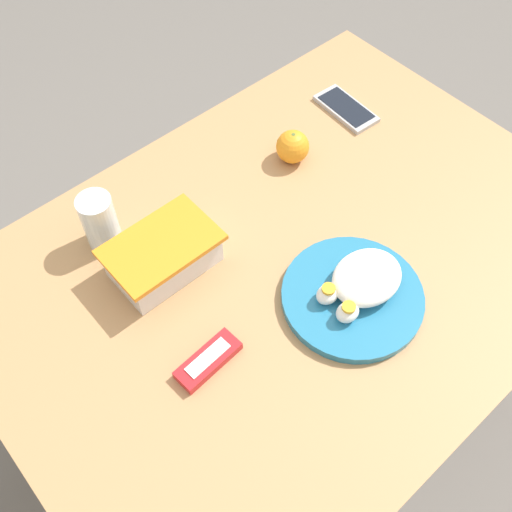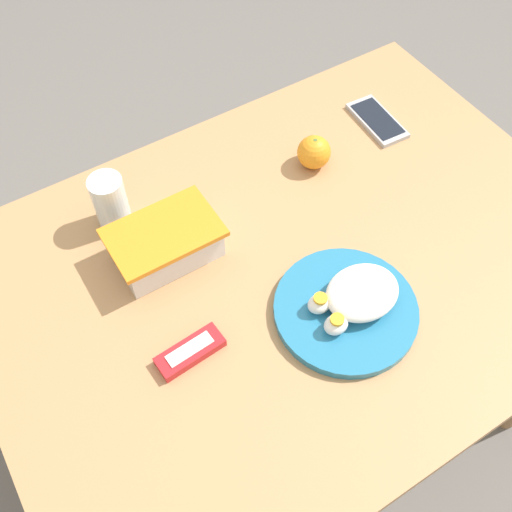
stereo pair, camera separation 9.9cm
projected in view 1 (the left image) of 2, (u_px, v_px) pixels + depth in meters
ground_plane at (282, 403)px, 1.70m from camera, size 10.00×10.00×0.00m
table at (293, 288)px, 1.19m from camera, size 1.14×0.83×0.73m
food_container at (163, 257)px, 1.06m from camera, size 0.20×0.13×0.07m
orange_fruit at (293, 147)px, 1.21m from camera, size 0.07×0.07×0.07m
rice_plate at (357, 290)px, 1.03m from camera, size 0.25×0.25×0.06m
candy_bar at (208, 360)px, 0.97m from camera, size 0.12×0.05×0.02m
cell_phone at (346, 109)px, 1.32m from camera, size 0.08×0.15×0.01m
drinking_glass at (100, 221)px, 1.07m from camera, size 0.06×0.06×0.11m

